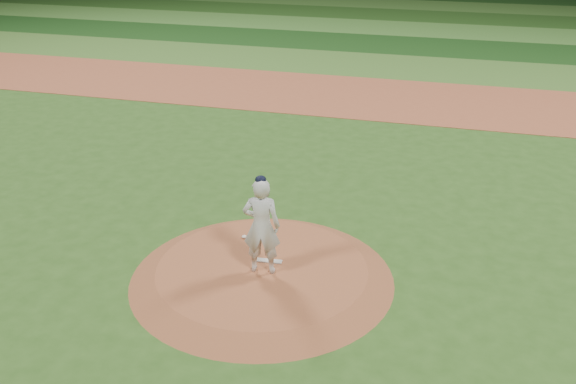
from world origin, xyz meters
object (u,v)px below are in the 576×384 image
(pitching_rubber, at_px, (269,261))
(pitcher_on_mound, at_px, (262,226))
(pitchers_mound, at_px, (262,273))
(rosin_bag, at_px, (244,237))

(pitching_rubber, height_order, pitcher_on_mound, pitcher_on_mound)
(pitchers_mound, bearing_deg, rosin_bag, 125.08)
(pitchers_mound, height_order, pitcher_on_mound, pitcher_on_mound)
(pitchers_mound, height_order, pitching_rubber, pitching_rubber)
(pitchers_mound, distance_m, pitching_rubber, 0.32)
(pitching_rubber, xyz_separation_m, rosin_bag, (-0.85, 0.83, 0.02))
(pitchers_mound, height_order, rosin_bag, rosin_bag)
(pitchers_mound, distance_m, rosin_bag, 1.37)
(pitchers_mound, relative_size, pitcher_on_mound, 2.59)
(rosin_bag, height_order, pitcher_on_mound, pitcher_on_mound)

